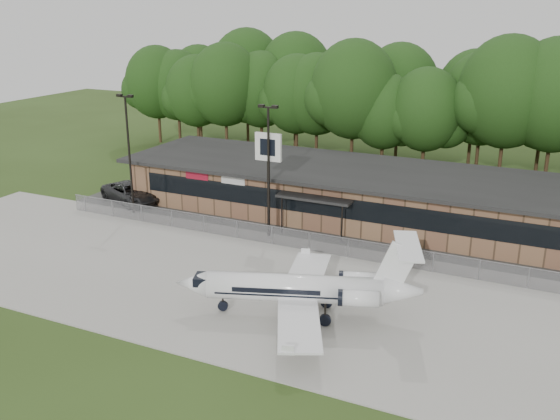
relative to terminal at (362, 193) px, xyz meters
The scene contains 11 objects.
ground 24.04m from the terminal, 89.99° to the right, with size 160.00×160.00×0.00m, color #2E4217.
apron 16.08m from the terminal, 89.99° to the right, with size 64.00×18.00×0.08m, color #9E9B93.
parking_lot 4.93m from the terminal, 89.96° to the right, with size 50.00×9.00×0.06m, color #383835.
terminal is the anchor object (origin of this frame).
fence 9.05m from the terminal, 89.98° to the right, with size 46.00×0.04×1.52m.
treeline 18.83m from the terminal, 89.99° to the left, with size 72.00×12.00×15.00m, color #1A3310, non-canonical shape.
light_pole_left 19.84m from the terminal, 157.54° to the right, with size 1.55×0.30×10.23m.
light_pole_mid 9.73m from the terminal, 123.89° to the right, with size 1.55×0.30×10.23m.
business_jet 18.49m from the terminal, 81.93° to the right, with size 14.11×12.64×4.81m.
suv 20.87m from the terminal, 166.32° to the right, with size 3.01×6.53×1.81m, color #323335.
pole_sign 9.68m from the terminal, 125.81° to the right, with size 2.12×0.27×8.09m.
Camera 1 is at (15.18, -24.14, 17.19)m, focal length 40.00 mm.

